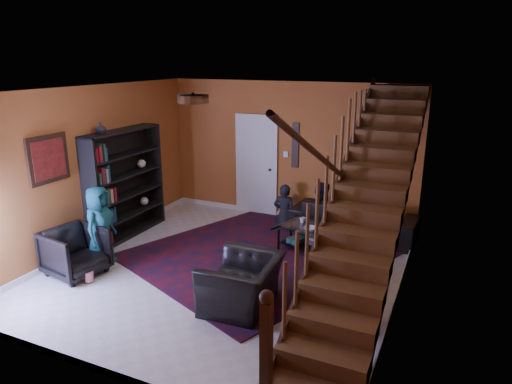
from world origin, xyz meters
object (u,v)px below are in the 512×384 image
sofa (354,218)px  coffee_table (315,238)px  bookshelf (126,185)px  armchair_right (242,284)px  armchair_left (75,252)px

sofa → coffee_table: (-0.43, -1.06, -0.08)m
bookshelf → armchair_right: 3.51m
armchair_right → coffee_table: (0.36, 2.13, -0.09)m
armchair_left → coffee_table: bearing=-43.6°
armchair_left → coffee_table: (3.12, 2.31, -0.11)m
armchair_left → armchair_right: 2.77m
armchair_left → armchair_right: (2.76, 0.18, -0.03)m
bookshelf → armchair_left: bookshelf is taller
armchair_left → coffee_table: size_ratio=0.61×
sofa → armchair_right: armchair_right is taller
bookshelf → sofa: (3.90, 1.70, -0.63)m
armchair_right → armchair_left: bearing=-89.4°
bookshelf → armchair_right: bearing=-25.6°
armchair_left → armchair_right: armchair_left is taller
coffee_table → bookshelf: bearing=-169.6°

